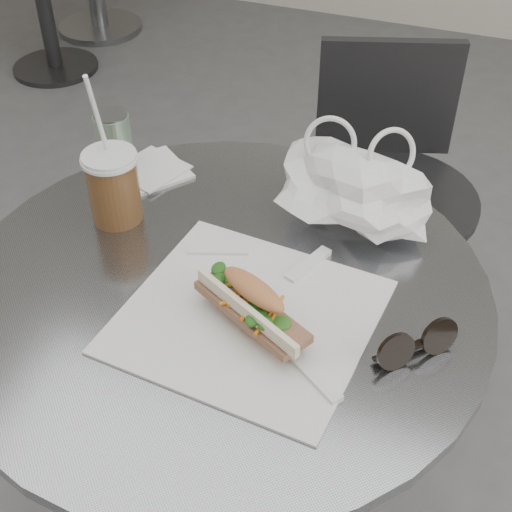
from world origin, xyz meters
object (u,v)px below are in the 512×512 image
(sunglasses, at_px, (416,345))
(iced_coffee, at_px, (113,185))
(cafe_table, at_px, (227,404))
(chair_far, at_px, (379,234))
(drink_can, at_px, (115,144))
(banh_mi, at_px, (252,307))

(sunglasses, bearing_deg, iced_coffee, 121.40)
(cafe_table, xyz_separation_m, chair_far, (0.11, 0.68, -0.12))
(drink_can, bearing_deg, sunglasses, -22.75)
(iced_coffee, bearing_deg, banh_mi, -27.41)
(cafe_table, relative_size, drink_can, 6.76)
(iced_coffee, xyz_separation_m, sunglasses, (0.49, -0.12, -0.04))
(cafe_table, bearing_deg, sunglasses, -7.76)
(chair_far, bearing_deg, iced_coffee, 43.79)
(cafe_table, xyz_separation_m, drink_can, (-0.27, 0.19, 0.33))
(chair_far, height_order, banh_mi, banh_mi)
(iced_coffee, distance_m, sunglasses, 0.51)
(banh_mi, bearing_deg, iced_coffee, -179.67)
(iced_coffee, bearing_deg, drink_can, 118.87)
(chair_far, height_order, iced_coffee, iced_coffee)
(banh_mi, distance_m, iced_coffee, 0.32)
(banh_mi, distance_m, sunglasses, 0.21)
(cafe_table, xyz_separation_m, iced_coffee, (-0.21, 0.08, 0.33))
(chair_far, distance_m, drink_can, 0.77)
(banh_mi, xyz_separation_m, drink_can, (-0.35, 0.26, 0.02))
(chair_far, bearing_deg, cafe_table, 62.85)
(sunglasses, distance_m, drink_can, 0.60)
(cafe_table, relative_size, banh_mi, 3.33)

